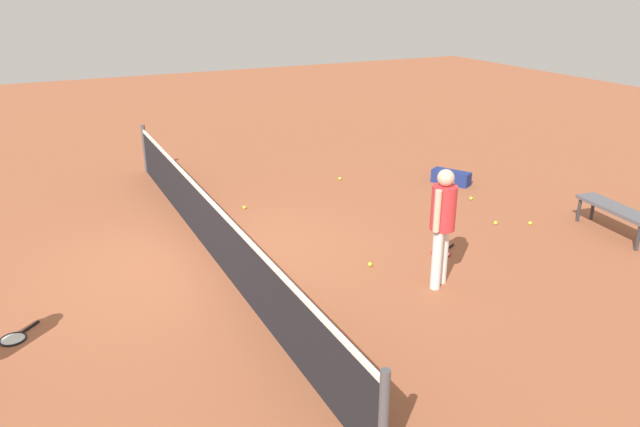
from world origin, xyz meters
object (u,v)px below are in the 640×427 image
at_px(tennis_ball_by_net, 530,223).
at_px(tennis_ball_midcourt, 496,223).
at_px(tennis_ball_stray_left, 471,198).
at_px(tennis_racket_near_player, 442,253).
at_px(courtside_bench, 616,211).
at_px(player_near_side, 443,218).
at_px(tennis_ball_stray_right, 370,264).
at_px(tennis_ball_near_player, 244,207).
at_px(equipment_bag, 453,178).
at_px(tennis_racket_far_player, 15,338).
at_px(tennis_ball_baseline, 340,179).

xyz_separation_m(tennis_ball_by_net, tennis_ball_midcourt, (0.28, 0.54, 0.00)).
bearing_deg(tennis_ball_stray_left, tennis_racket_near_player, 131.53).
bearing_deg(courtside_bench, player_near_side, 93.53).
distance_m(tennis_ball_by_net, tennis_ball_stray_left, 1.50).
relative_size(tennis_ball_by_net, tennis_ball_stray_right, 1.00).
height_order(tennis_ball_by_net, tennis_ball_midcourt, same).
distance_m(tennis_ball_near_player, tennis_ball_stray_right, 3.29).
distance_m(player_near_side, tennis_ball_stray_left, 3.92).
bearing_deg(player_near_side, tennis_ball_near_player, 19.10).
bearing_deg(equipment_bag, tennis_ball_stray_right, 126.87).
height_order(tennis_racket_far_player, tennis_ball_stray_right, tennis_ball_stray_right).
bearing_deg(tennis_ball_baseline, courtside_bench, -149.31).
bearing_deg(tennis_ball_midcourt, tennis_racket_near_player, 110.09).
relative_size(tennis_racket_far_player, tennis_ball_near_player, 8.10).
bearing_deg(tennis_ball_by_net, tennis_ball_stray_left, 3.26).
xyz_separation_m(tennis_racket_far_player, tennis_ball_by_net, (0.05, -8.22, 0.02)).
bearing_deg(tennis_ball_stray_left, tennis_ball_near_player, 70.59).
height_order(tennis_ball_by_net, courtside_bench, courtside_bench).
distance_m(player_near_side, tennis_ball_by_net, 3.19).
height_order(tennis_ball_midcourt, tennis_ball_stray_left, same).
relative_size(tennis_racket_near_player, tennis_ball_midcourt, 9.08).
distance_m(tennis_ball_stray_left, courtside_bench, 2.66).
bearing_deg(tennis_racket_far_player, courtside_bench, -95.34).
distance_m(tennis_ball_near_player, tennis_ball_midcourt, 4.57).
xyz_separation_m(tennis_ball_stray_left, equipment_bag, (0.97, -0.29, 0.11)).
distance_m(tennis_ball_by_net, courtside_bench, 1.38).
bearing_deg(tennis_racket_far_player, tennis_racket_near_player, -92.31).
bearing_deg(player_near_side, tennis_racket_near_player, -39.47).
bearing_deg(tennis_ball_near_player, player_near_side, -160.90).
bearing_deg(tennis_ball_stray_right, tennis_ball_baseline, -21.67).
relative_size(tennis_ball_midcourt, tennis_ball_stray_right, 1.00).
height_order(tennis_ball_by_net, tennis_ball_baseline, same).
xyz_separation_m(courtside_bench, equipment_bag, (3.39, 0.76, -0.28)).
xyz_separation_m(tennis_ball_baseline, courtside_bench, (-4.66, -2.76, 0.38)).
height_order(tennis_racket_near_player, tennis_ball_stray_right, tennis_ball_stray_right).
bearing_deg(tennis_ball_stray_right, tennis_racket_far_player, 88.19).
relative_size(tennis_ball_by_net, courtside_bench, 0.04).
distance_m(tennis_ball_near_player, courtside_bench, 6.50).
bearing_deg(tennis_ball_stray_left, tennis_ball_stray_right, 117.47).
bearing_deg(tennis_racket_far_player, tennis_ball_near_player, -52.83).
relative_size(tennis_ball_midcourt, equipment_bag, 0.08).
bearing_deg(courtside_bench, equipment_bag, 12.65).
xyz_separation_m(tennis_ball_stray_right, equipment_bag, (2.68, -3.57, 0.11)).
relative_size(tennis_racket_near_player, tennis_ball_near_player, 9.08).
height_order(player_near_side, tennis_ball_stray_right, player_near_side).
xyz_separation_m(tennis_ball_stray_left, tennis_ball_stray_right, (-1.71, 3.28, 0.00)).
height_order(tennis_racket_far_player, equipment_bag, equipment_bag).
bearing_deg(courtside_bench, tennis_ball_midcourt, 51.55).
bearing_deg(tennis_ball_by_net, tennis_ball_baseline, 25.66).
distance_m(player_near_side, tennis_ball_midcourt, 2.86).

